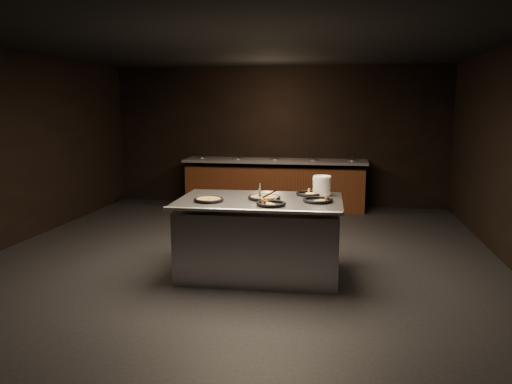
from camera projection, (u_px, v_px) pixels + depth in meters
room at (240, 153)px, 6.60m from camera, size 7.02×8.02×2.92m
salad_bar at (275, 187)px, 10.23m from camera, size 3.70×0.83×1.18m
serving_counter at (260, 239)px, 6.13m from camera, size 2.01×1.32×0.95m
plate_stack at (322, 186)px, 6.30m from camera, size 0.23×0.23×0.24m
pan_veggie_whole at (209, 200)px, 5.90m from camera, size 0.36×0.36×0.04m
pan_cheese_whole at (264, 197)px, 6.05m from camera, size 0.40×0.40×0.04m
pan_cheese_slices_a at (309, 194)px, 6.32m from camera, size 0.34×0.34×0.04m
pan_cheese_slices_b at (271, 204)px, 5.66m from camera, size 0.34×0.34×0.04m
pan_veggie_slices at (318, 200)px, 5.87m from camera, size 0.36×0.36×0.04m
server_left at (260, 191)px, 6.13m from camera, size 0.14×0.35×0.17m
server_right at (273, 196)px, 5.84m from camera, size 0.30×0.15×0.15m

